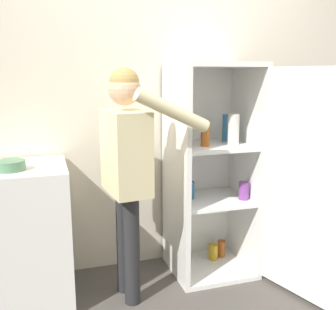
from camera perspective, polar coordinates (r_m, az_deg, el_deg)
name	(u,v)px	position (r m, az deg, el deg)	size (l,w,h in m)	color
wall_back	(159,105)	(3.10, -1.27, 7.23)	(7.00, 0.06, 2.55)	beige
refrigerator	(229,173)	(2.95, 8.82, -2.60)	(0.82, 1.14, 1.60)	white
person	(127,157)	(2.55, -5.95, -0.35)	(0.64, 0.54, 1.56)	#262628
counter	(22,235)	(2.82, -20.44, -10.88)	(0.62, 0.60, 0.94)	white
bowl	(10,165)	(2.59, -21.91, -1.42)	(0.18, 0.18, 0.06)	#517F5B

